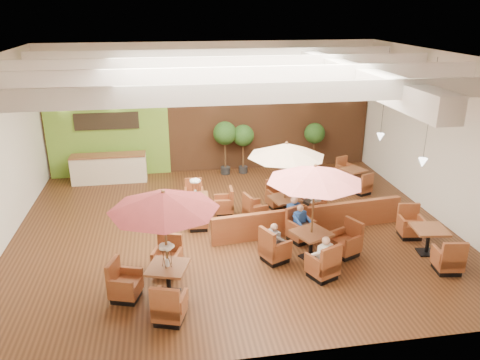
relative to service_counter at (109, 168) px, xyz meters
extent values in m
plane|color=#381E0F|center=(4.40, -5.10, -0.58)|extent=(14.00, 14.00, 0.00)
cube|color=silver|center=(4.40, 0.90, 2.17)|extent=(14.00, 0.04, 5.50)
cube|color=silver|center=(4.40, -11.10, 2.17)|extent=(14.00, 0.04, 5.50)
cube|color=silver|center=(11.40, -5.10, 2.17)|extent=(0.04, 12.00, 5.50)
cube|color=white|center=(4.40, -5.10, 4.92)|extent=(14.00, 12.00, 0.04)
cube|color=brown|center=(4.40, 0.84, 1.02)|extent=(13.90, 0.10, 3.20)
cube|color=#1E3819|center=(4.40, 0.83, 2.47)|extent=(13.90, 0.12, 0.35)
cube|color=olive|center=(0.00, 0.78, 1.02)|extent=(5.00, 0.08, 3.20)
cube|color=black|center=(0.00, 0.70, 1.82)|extent=(2.60, 0.08, 0.70)
cube|color=white|center=(7.90, -5.10, 4.37)|extent=(0.60, 11.00, 0.60)
cube|color=white|center=(4.40, -9.10, 4.57)|extent=(13.60, 0.12, 0.45)
cube|color=white|center=(4.40, -6.40, 4.57)|extent=(13.60, 0.12, 0.45)
cube|color=white|center=(4.40, -3.80, 4.57)|extent=(13.60, 0.12, 0.45)
cube|color=white|center=(4.40, -1.10, 4.57)|extent=(13.60, 0.12, 0.45)
cylinder|color=black|center=(10.20, -6.10, 3.32)|extent=(0.01, 0.01, 3.20)
cone|color=white|center=(10.20, -6.10, 1.72)|extent=(0.28, 0.28, 0.28)
cylinder|color=black|center=(10.20, -3.10, 3.32)|extent=(0.01, 0.01, 3.20)
cone|color=white|center=(10.20, -3.10, 1.72)|extent=(0.28, 0.28, 0.28)
sphere|color=#FFEAC6|center=(-1.60, 0.60, 2.47)|extent=(0.14, 0.14, 0.14)
sphere|color=#FFEAC6|center=(0.40, 0.60, 2.47)|extent=(0.14, 0.14, 0.14)
sphere|color=#FFEAC6|center=(2.40, 0.60, 2.47)|extent=(0.14, 0.14, 0.14)
sphere|color=#FFEAC6|center=(4.40, 0.60, 2.47)|extent=(0.14, 0.14, 0.14)
sphere|color=#FFEAC6|center=(6.40, 0.60, 2.47)|extent=(0.14, 0.14, 0.14)
sphere|color=#FFEAC6|center=(8.40, 0.60, 2.47)|extent=(0.14, 0.14, 0.14)
sphere|color=#FFEAC6|center=(10.40, 0.60, 2.47)|extent=(0.14, 0.14, 0.14)
cube|color=beige|center=(0.00, 0.00, -0.03)|extent=(3.00, 0.70, 1.10)
cube|color=brown|center=(0.00, 0.00, 0.57)|extent=(3.00, 0.75, 0.06)
cube|color=brown|center=(6.78, -5.76, -0.14)|extent=(6.44, 0.93, 0.89)
cube|color=brown|center=(2.24, -8.53, 0.22)|extent=(1.19, 1.19, 0.07)
cylinder|color=black|center=(2.24, -8.53, -0.17)|extent=(0.11, 0.11, 0.73)
cube|color=black|center=(2.24, -8.53, -0.56)|extent=(0.63, 0.63, 0.04)
cube|color=brown|center=(2.24, -9.59, -0.25)|extent=(0.87, 0.87, 0.36)
cube|color=brown|center=(2.33, -9.86, 0.08)|extent=(0.69, 0.32, 0.78)
cube|color=brown|center=(1.93, -9.49, -0.03)|extent=(0.27, 0.61, 0.31)
cube|color=brown|center=(2.55, -9.69, -0.03)|extent=(0.27, 0.61, 0.31)
cube|color=black|center=(2.24, -9.59, -0.51)|extent=(0.77, 0.77, 0.16)
cube|color=brown|center=(2.24, -7.48, -0.25)|extent=(0.87, 0.87, 0.36)
cube|color=brown|center=(2.15, -7.20, 0.08)|extent=(0.69, 0.32, 0.78)
cube|color=brown|center=(2.55, -7.58, -0.03)|extent=(0.27, 0.61, 0.31)
cube|color=brown|center=(1.93, -7.38, -0.03)|extent=(0.27, 0.61, 0.31)
cube|color=black|center=(2.24, -7.48, -0.51)|extent=(0.77, 0.77, 0.16)
cube|color=brown|center=(1.18, -8.53, -0.25)|extent=(0.87, 0.87, 0.36)
cube|color=brown|center=(1.46, -8.44, 0.08)|extent=(0.32, 0.69, 0.78)
cube|color=brown|center=(1.28, -8.23, -0.03)|extent=(0.61, 0.27, 0.31)
cube|color=brown|center=(1.08, -8.84, -0.03)|extent=(0.61, 0.27, 0.31)
cube|color=black|center=(1.18, -8.53, -0.51)|extent=(0.77, 0.77, 0.16)
cylinder|color=brown|center=(2.24, -8.53, 0.81)|extent=(0.06, 0.06, 2.78)
cone|color=#5B1A1B|center=(2.24, -8.53, 2.01)|extent=(2.67, 2.67, 0.45)
sphere|color=brown|center=(2.24, -8.53, 2.24)|extent=(0.10, 0.10, 0.10)
cylinder|color=silver|center=(2.24, -8.53, 0.36)|extent=(0.10, 0.10, 0.22)
cube|color=brown|center=(6.32, -7.33, 0.22)|extent=(1.25, 1.25, 0.07)
cylinder|color=black|center=(6.32, -7.33, -0.17)|extent=(0.11, 0.11, 0.73)
cube|color=black|center=(6.32, -7.33, -0.56)|extent=(0.66, 0.66, 0.04)
cube|color=brown|center=(6.32, -8.39, -0.25)|extent=(0.91, 0.91, 0.36)
cube|color=brown|center=(6.20, -8.66, 0.09)|extent=(0.68, 0.38, 0.78)
cube|color=brown|center=(6.02, -8.52, -0.03)|extent=(0.33, 0.60, 0.31)
cube|color=brown|center=(6.61, -8.26, -0.03)|extent=(0.33, 0.60, 0.31)
cube|color=black|center=(6.32, -8.39, -0.51)|extent=(0.81, 0.81, 0.16)
cube|color=brown|center=(6.32, -6.28, -0.25)|extent=(0.91, 0.91, 0.36)
cube|color=brown|center=(6.44, -6.01, 0.09)|extent=(0.68, 0.38, 0.78)
cube|color=brown|center=(6.61, -6.14, -0.03)|extent=(0.33, 0.60, 0.31)
cube|color=brown|center=(6.02, -6.41, -0.03)|extent=(0.33, 0.60, 0.31)
cube|color=black|center=(6.32, -6.28, -0.51)|extent=(0.81, 0.81, 0.16)
cube|color=brown|center=(5.26, -7.33, -0.25)|extent=(0.91, 0.91, 0.36)
cube|color=brown|center=(5.53, -7.45, 0.09)|extent=(0.38, 0.68, 0.78)
cube|color=brown|center=(5.13, -7.04, -0.03)|extent=(0.60, 0.33, 0.31)
cube|color=brown|center=(5.39, -7.63, -0.03)|extent=(0.60, 0.33, 0.31)
cube|color=black|center=(5.26, -7.33, -0.51)|extent=(0.81, 0.81, 0.16)
cube|color=brown|center=(7.38, -7.33, -0.25)|extent=(0.91, 0.91, 0.36)
cube|color=brown|center=(7.11, -7.22, 0.09)|extent=(0.38, 0.68, 0.78)
cube|color=brown|center=(7.51, -7.63, -0.03)|extent=(0.60, 0.33, 0.31)
cube|color=brown|center=(7.25, -7.04, -0.03)|extent=(0.60, 0.33, 0.31)
cube|color=black|center=(7.38, -7.33, -0.51)|extent=(0.81, 0.81, 0.16)
cylinder|color=brown|center=(6.32, -7.33, 0.81)|extent=(0.06, 0.06, 2.78)
cone|color=#E76F71|center=(6.32, -7.33, 2.02)|extent=(2.67, 2.67, 0.45)
sphere|color=brown|center=(6.32, -7.33, 2.25)|extent=(0.10, 0.10, 0.10)
cube|color=brown|center=(6.21, -4.70, 0.19)|extent=(1.10, 1.10, 0.06)
cylinder|color=black|center=(6.21, -4.70, -0.19)|extent=(0.11, 0.11, 0.70)
cube|color=black|center=(6.21, -4.70, -0.56)|extent=(0.58, 0.58, 0.04)
cube|color=brown|center=(6.21, -5.71, -0.26)|extent=(0.81, 0.81, 0.34)
cube|color=brown|center=(6.15, -5.98, 0.06)|extent=(0.67, 0.27, 0.75)
cube|color=brown|center=(5.91, -5.79, -0.05)|extent=(0.23, 0.59, 0.30)
cube|color=brown|center=(6.51, -5.63, -0.05)|extent=(0.23, 0.59, 0.30)
cube|color=black|center=(6.21, -5.71, -0.51)|extent=(0.71, 0.71, 0.15)
cube|color=brown|center=(6.21, -3.68, -0.26)|extent=(0.81, 0.81, 0.34)
cube|color=brown|center=(6.28, -3.41, 0.06)|extent=(0.67, 0.27, 0.75)
cube|color=brown|center=(6.51, -3.60, -0.05)|extent=(0.23, 0.59, 0.30)
cube|color=brown|center=(5.91, -3.76, -0.05)|extent=(0.23, 0.59, 0.30)
cube|color=black|center=(6.21, -3.68, -0.51)|extent=(0.71, 0.71, 0.15)
cube|color=brown|center=(5.20, -4.70, -0.26)|extent=(0.81, 0.81, 0.34)
cube|color=brown|center=(5.47, -4.76, 0.06)|extent=(0.27, 0.67, 0.75)
cube|color=brown|center=(5.12, -4.40, -0.05)|extent=(0.59, 0.23, 0.30)
cube|color=brown|center=(5.28, -5.00, -0.05)|extent=(0.59, 0.23, 0.30)
cube|color=black|center=(5.20, -4.70, -0.51)|extent=(0.71, 0.71, 0.15)
cube|color=brown|center=(7.23, -4.70, -0.26)|extent=(0.81, 0.81, 0.34)
cube|color=brown|center=(6.96, -4.63, 0.06)|extent=(0.27, 0.67, 0.75)
cube|color=brown|center=(7.31, -5.00, -0.05)|extent=(0.59, 0.23, 0.30)
cube|color=brown|center=(7.15, -4.40, -0.05)|extent=(0.59, 0.23, 0.30)
cube|color=black|center=(7.23, -4.70, -0.51)|extent=(0.71, 0.71, 0.15)
cylinder|color=brown|center=(6.21, -4.70, 0.75)|extent=(0.06, 0.06, 2.67)
cone|color=#C5AA89|center=(6.21, -4.70, 1.91)|extent=(2.56, 2.56, 0.45)
sphere|color=brown|center=(6.21, -4.70, 2.14)|extent=(0.10, 0.10, 0.10)
cube|color=brown|center=(3.26, -3.96, 0.15)|extent=(0.90, 0.90, 0.06)
cylinder|color=black|center=(3.26, -3.96, -0.21)|extent=(0.10, 0.10, 0.67)
cube|color=black|center=(3.26, -3.96, -0.56)|extent=(0.48, 0.48, 0.04)
cube|color=brown|center=(3.26, -4.93, -0.28)|extent=(0.66, 0.66, 0.33)
cube|color=brown|center=(3.28, -5.19, 0.03)|extent=(0.63, 0.13, 0.71)
cube|color=brown|center=(2.97, -4.91, -0.07)|extent=(0.10, 0.56, 0.29)
cube|color=brown|center=(3.56, -4.94, -0.07)|extent=(0.10, 0.56, 0.29)
cube|color=black|center=(3.26, -4.93, -0.51)|extent=(0.58, 0.58, 0.14)
cube|color=brown|center=(3.26, -2.99, -0.28)|extent=(0.66, 0.66, 0.33)
cube|color=brown|center=(3.25, -2.73, 0.03)|extent=(0.63, 0.13, 0.71)
cube|color=brown|center=(3.56, -3.00, -0.07)|extent=(0.10, 0.56, 0.29)
cube|color=brown|center=(2.97, -2.98, -0.07)|extent=(0.10, 0.56, 0.29)
cube|color=black|center=(3.26, -2.99, -0.51)|extent=(0.58, 0.58, 0.14)
cube|color=brown|center=(2.30, -3.96, -0.28)|extent=(0.66, 0.66, 0.33)
cube|color=brown|center=(2.56, -3.95, 0.03)|extent=(0.13, 0.63, 0.71)
cube|color=brown|center=(2.31, -3.66, -0.07)|extent=(0.56, 0.10, 0.29)
cube|color=brown|center=(2.29, -4.25, -0.07)|extent=(0.56, 0.10, 0.29)
cube|color=black|center=(2.30, -3.96, -0.51)|extent=(0.58, 0.58, 0.14)
cube|color=brown|center=(4.23, -3.96, -0.28)|extent=(0.66, 0.66, 0.33)
cube|color=brown|center=(3.97, -3.97, 0.03)|extent=(0.13, 0.63, 0.71)
cube|color=brown|center=(4.22, -4.25, -0.07)|extent=(0.56, 0.10, 0.29)
cube|color=brown|center=(4.24, -3.66, -0.07)|extent=(0.56, 0.10, 0.29)
cube|color=black|center=(4.23, -3.96, -0.51)|extent=(0.58, 0.58, 0.14)
cylinder|color=silver|center=(3.26, -3.96, 0.29)|extent=(0.10, 0.10, 0.22)
cube|color=brown|center=(9.80, -7.62, 0.20)|extent=(1.04, 1.04, 0.07)
cylinder|color=black|center=(9.80, -7.62, -0.18)|extent=(0.11, 0.11, 0.72)
cube|color=black|center=(9.80, -7.62, -0.56)|extent=(0.55, 0.55, 0.04)
cube|color=brown|center=(9.80, -8.65, -0.26)|extent=(0.76, 0.76, 0.35)
cube|color=brown|center=(9.84, -8.93, 0.07)|extent=(0.68, 0.20, 0.76)
cube|color=brown|center=(9.49, -8.61, -0.04)|extent=(0.17, 0.61, 0.30)
cube|color=brown|center=(10.11, -8.69, -0.04)|extent=(0.17, 0.61, 0.30)
cube|color=black|center=(9.80, -8.65, -0.51)|extent=(0.68, 0.68, 0.15)
cube|color=brown|center=(9.80, -6.58, -0.26)|extent=(0.76, 0.76, 0.35)
cube|color=brown|center=(9.76, -6.30, 0.07)|extent=(0.68, 0.20, 0.76)
cube|color=brown|center=(10.11, -6.63, -0.04)|extent=(0.17, 0.61, 0.30)
cube|color=brown|center=(9.49, -6.54, -0.04)|extent=(0.17, 0.61, 0.30)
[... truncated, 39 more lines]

